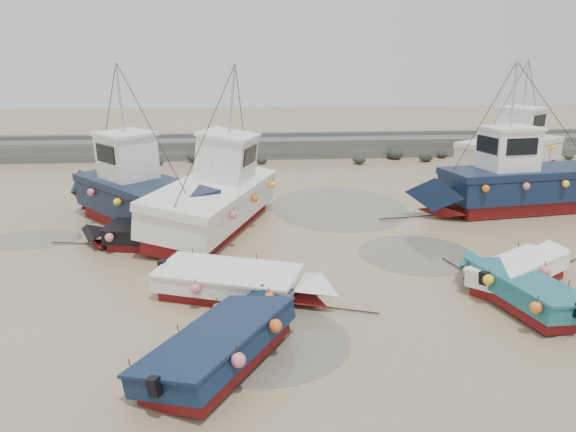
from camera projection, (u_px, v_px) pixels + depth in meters
name	position (u px, v px, depth m)	size (l,w,h in m)	color
ground	(324.00, 289.00, 16.18)	(120.00, 120.00, 0.00)	#9B8261
seawall	(275.00, 148.00, 37.07)	(60.00, 4.92, 1.50)	#5E5E5A
puddle_a	(263.00, 341.00, 13.19)	(4.16, 4.16, 0.01)	#625C50
puddle_b	(417.00, 254.00, 19.00)	(3.93, 3.93, 0.01)	#625C50
puddle_c	(32.00, 239.00, 20.53)	(3.53, 3.53, 0.01)	#625C50
puddle_d	(338.00, 207.00, 24.95)	(6.01, 6.01, 0.01)	#625C50
dinghy_1	(231.00, 337.00, 12.26)	(4.04, 5.93, 1.43)	maroon
dinghy_2	(516.00, 284.00, 15.10)	(2.41, 5.69, 1.43)	maroon
dinghy_3	(527.00, 267.00, 16.34)	(5.07, 3.69, 1.43)	maroon
dinghy_4	(148.00, 233.00, 19.45)	(5.81, 2.48, 1.43)	maroon
dinghy_5	(241.00, 280.00, 15.36)	(6.04, 3.37, 1.43)	maroon
cabin_boat_0	(135.00, 191.00, 22.02)	(7.18, 8.55, 6.22)	maroon
cabin_boat_1	(216.00, 194.00, 21.79)	(5.48, 10.71, 6.22)	maroon
cabin_boat_2	(512.00, 181.00, 23.84)	(10.22, 3.67, 6.22)	maroon
cabin_boat_3	(515.00, 147.00, 32.68)	(9.16, 7.34, 6.22)	maroon
person	(157.00, 233.00, 21.28)	(0.61, 0.40, 1.68)	#171736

